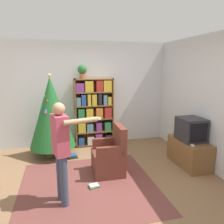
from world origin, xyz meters
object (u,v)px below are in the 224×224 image
Objects in this scene: bookshelf at (94,111)px; potted_plant at (82,71)px; standing_person at (61,146)px; television at (191,129)px; armchair at (110,157)px; christmas_tree at (51,113)px.

potted_plant is (-0.27, 0.01, 1.01)m from bookshelf.
standing_person is 4.57× the size of potted_plant.
bookshelf reaches higher than television.
armchair is at bearing -79.47° from potted_plant.
christmas_tree is 1.25m from potted_plant.
television is at bearing -44.18° from bookshelf.
bookshelf is 1.85× the size of armchair.
television is at bearing 89.91° from armchair.
christmas_tree is (-1.02, -0.44, 0.11)m from bookshelf.
television is at bearing -23.86° from christmas_tree.
armchair is (-1.65, 0.04, -0.44)m from television.
television is at bearing 89.96° from standing_person.
christmas_tree is 2.00× the size of armchair.
christmas_tree is at bearing 156.14° from television.
standing_person is at bearing -164.96° from television.
christmas_tree is at bearing -156.82° from bookshelf.
potted_plant is at bearing 139.89° from television.
armchair is (1.05, -1.16, -0.67)m from christmas_tree.
potted_plant reaches higher than standing_person.
potted_plant is at bearing 150.82° from standing_person.
armchair is at bearing 113.99° from standing_person.
standing_person is at bearing -84.88° from christmas_tree.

